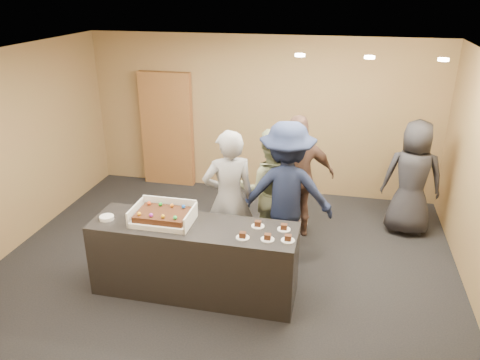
{
  "coord_description": "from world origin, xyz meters",
  "views": [
    {
      "loc": [
        1.33,
        -5.19,
        3.46
      ],
      "look_at": [
        0.18,
        0.0,
        1.21
      ],
      "focal_mm": 35.0,
      "sensor_mm": 36.0,
      "label": 1
    }
  ],
  "objects": [
    {
      "name": "person_server_grey",
      "position": [
        0.03,
        0.05,
        0.92
      ],
      "size": [
        0.79,
        0.68,
        1.83
      ],
      "primitive_type": "imported",
      "rotation": [
        0.0,
        0.0,
        3.57
      ],
      "color": "gray",
      "rests_on": "floor"
    },
    {
      "name": "person_navy_man",
      "position": [
        0.73,
        0.3,
        0.95
      ],
      "size": [
        1.31,
        0.87,
        1.91
      ],
      "primitive_type": "imported",
      "rotation": [
        0.0,
        0.0,
        3.28
      ],
      "color": "#192240",
      "rests_on": "floor"
    },
    {
      "name": "person_dark_suit",
      "position": [
        2.42,
        1.42,
        0.86
      ],
      "size": [
        0.86,
        0.58,
        1.72
      ],
      "primitive_type": "imported",
      "rotation": [
        0.0,
        0.0,
        3.1
      ],
      "color": "#252429",
      "rests_on": "floor"
    },
    {
      "name": "ceiling_spotlights",
      "position": [
        1.6,
        0.5,
        2.67
      ],
      "size": [
        1.72,
        0.12,
        0.03
      ],
      "color": "#FFEAC6",
      "rests_on": "ceiling"
    },
    {
      "name": "storage_cabinet",
      "position": [
        -1.69,
        2.41,
        1.03
      ],
      "size": [
        0.93,
        0.15,
        2.06
      ],
      "primitive_type": "cube",
      "color": "brown",
      "rests_on": "floor"
    },
    {
      "name": "slice_c",
      "position": [
        0.67,
        -0.83,
        0.92
      ],
      "size": [
        0.15,
        0.15,
        0.07
      ],
      "color": "white",
      "rests_on": "serving_counter"
    },
    {
      "name": "room",
      "position": [
        0.0,
        0.0,
        1.35
      ],
      "size": [
        6.04,
        6.0,
        2.7
      ],
      "color": "black",
      "rests_on": "ground"
    },
    {
      "name": "slice_a",
      "position": [
        0.4,
        -0.85,
        0.92
      ],
      "size": [
        0.15,
        0.15,
        0.07
      ],
      "color": "white",
      "rests_on": "serving_counter"
    },
    {
      "name": "plate_stack",
      "position": [
        -1.25,
        -0.77,
        0.92
      ],
      "size": [
        0.17,
        0.17,
        0.04
      ],
      "primitive_type": "cylinder",
      "color": "white",
      "rests_on": "serving_counter"
    },
    {
      "name": "slice_d",
      "position": [
        0.82,
        -0.57,
        0.92
      ],
      "size": [
        0.15,
        0.15,
        0.07
      ],
      "color": "white",
      "rests_on": "serving_counter"
    },
    {
      "name": "person_brown_extra",
      "position": [
        0.82,
        0.97,
        0.91
      ],
      "size": [
        1.15,
        0.82,
        1.81
      ],
      "primitive_type": "imported",
      "rotation": [
        0.0,
        0.0,
        3.54
      ],
      "color": "brown",
      "rests_on": "floor"
    },
    {
      "name": "sheet_cake",
      "position": [
        -0.58,
        -0.69,
        1.0
      ],
      "size": [
        0.59,
        0.41,
        0.11
      ],
      "color": "black",
      "rests_on": "cake_box"
    },
    {
      "name": "serving_counter",
      "position": [
        -0.21,
        -0.69,
        0.45
      ],
      "size": [
        2.4,
        0.71,
        0.9
      ],
      "primitive_type": "cube",
      "rotation": [
        0.0,
        0.0,
        -0.0
      ],
      "color": "black",
      "rests_on": "floor"
    },
    {
      "name": "cake_box",
      "position": [
        -0.58,
        -0.67,
        0.95
      ],
      "size": [
        0.69,
        0.48,
        0.2
      ],
      "color": "white",
      "rests_on": "serving_counter"
    },
    {
      "name": "slice_e",
      "position": [
        0.89,
        -0.81,
        0.92
      ],
      "size": [
        0.15,
        0.15,
        0.07
      ],
      "color": "white",
      "rests_on": "serving_counter"
    },
    {
      "name": "slice_b",
      "position": [
        0.52,
        -0.56,
        0.92
      ],
      "size": [
        0.15,
        0.15,
        0.07
      ],
      "color": "white",
      "rests_on": "serving_counter"
    },
    {
      "name": "person_sage_man",
      "position": [
        0.46,
        0.57,
        0.86
      ],
      "size": [
        0.96,
        0.82,
        1.72
      ],
      "primitive_type": "imported",
      "rotation": [
        0.0,
        0.0,
        3.37
      ],
      "color": "#95A076",
      "rests_on": "floor"
    }
  ]
}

